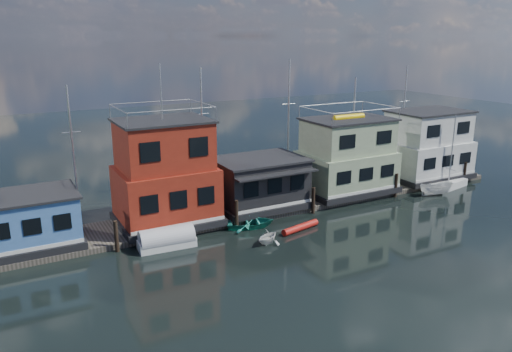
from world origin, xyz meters
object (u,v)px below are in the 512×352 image
dinghy_teal (250,223)px  red_kayak (300,227)px  day_sailer (448,184)px  motorboat (436,189)px  houseboat_white (427,146)px  dinghy_white (268,236)px  houseboat_dark (259,182)px  houseboat_green (347,157)px  houseboat_red (165,175)px  houseboat_blue (30,221)px  tarp_runabout (167,240)px

dinghy_teal → red_kayak: dinghy_teal is taller
dinghy_teal → day_sailer: size_ratio=0.53×
motorboat → red_kayak: 15.68m
houseboat_white → dinghy_teal: houseboat_white is taller
motorboat → dinghy_white: size_ratio=1.54×
houseboat_dark → houseboat_green: 9.07m
houseboat_white → houseboat_dark: bearing=-179.9°
houseboat_red → dinghy_white: bearing=-51.4°
houseboat_dark → red_kayak: size_ratio=2.15×
motorboat → dinghy_white: 19.10m
houseboat_white → day_sailer: houseboat_white is taller
dinghy_teal → motorboat: 18.65m
houseboat_red → red_kayak: size_ratio=3.45×
houseboat_red → day_sailer: bearing=-6.6°
dinghy_white → dinghy_teal: bearing=-30.2°
houseboat_blue → dinghy_teal: size_ratio=1.71×
houseboat_green → houseboat_white: size_ratio=1.00×
houseboat_dark → houseboat_red: bearing=179.9°
red_kayak → dinghy_teal: bearing=128.8°
dinghy_teal → tarp_runabout: size_ratio=0.94×
houseboat_red → houseboat_blue: bearing=-180.0°
tarp_runabout → day_sailer: day_sailer is taller
houseboat_white → tarp_runabout: size_ratio=2.11×
houseboat_white → red_kayak: houseboat_white is taller
houseboat_dark → houseboat_green: houseboat_green is taller
houseboat_red → day_sailer: 27.38m
red_kayak → day_sailer: day_sailer is taller
dinghy_white → motorboat: bearing=-107.5°
houseboat_dark → day_sailer: size_ratio=1.05×
houseboat_white → red_kayak: 19.59m
houseboat_green → houseboat_white: bearing=-0.0°
day_sailer → houseboat_blue: bearing=163.9°
houseboat_blue → red_kayak: 18.91m
houseboat_red → day_sailer: (26.95, -3.14, -3.69)m
houseboat_white → dinghy_white: size_ratio=4.09×
houseboat_red → red_kayak: 10.83m
red_kayak → houseboat_green: bearing=20.0°
dinghy_teal → motorboat: motorboat is taller
houseboat_red → houseboat_dark: bearing=-0.1°
houseboat_white → motorboat: houseboat_white is taller
houseboat_dark → houseboat_white: 19.03m
motorboat → houseboat_dark: bearing=95.4°
houseboat_dark → dinghy_teal: (-2.51, -3.11, -2.03)m
dinghy_teal → motorboat: size_ratio=1.18×
houseboat_white → tarp_runabout: houseboat_white is taller
houseboat_green → dinghy_teal: (-11.51, -3.13, -3.16)m
red_kayak → houseboat_white: bearing=3.7°
houseboat_red → dinghy_white: houseboat_red is taller
houseboat_white → dinghy_teal: (-21.51, -3.13, -3.15)m
houseboat_red → houseboat_green: 17.01m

